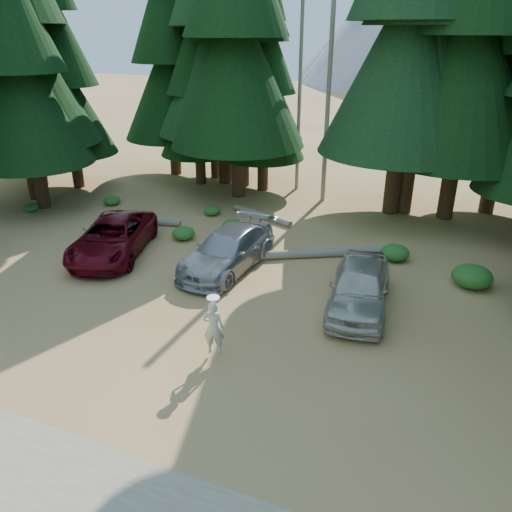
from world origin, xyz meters
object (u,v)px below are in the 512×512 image
(log_mid, at_px, (262,215))
(log_right, at_px, (316,253))
(silver_minivan_center, at_px, (228,250))
(red_pickup, at_px, (113,237))
(log_left, at_px, (138,221))
(frisbee_player, at_px, (214,327))
(silver_minivan_right, at_px, (360,287))

(log_mid, bearing_deg, log_right, -21.90)
(silver_minivan_center, xyz_separation_m, log_mid, (-0.86, 5.79, -0.60))
(red_pickup, xyz_separation_m, log_mid, (4.12, 6.41, -0.61))
(log_left, bearing_deg, log_right, -14.92)
(log_left, bearing_deg, frisbee_player, -56.76)
(log_left, relative_size, log_right, 0.76)
(silver_minivan_right, bearing_deg, log_left, 154.93)
(red_pickup, xyz_separation_m, log_right, (7.89, 2.91, -0.58))
(red_pickup, height_order, silver_minivan_center, red_pickup)
(silver_minivan_right, bearing_deg, log_mid, 125.74)
(frisbee_player, xyz_separation_m, log_left, (-8.28, 8.26, -0.84))
(silver_minivan_right, bearing_deg, log_right, 119.50)
(log_left, height_order, log_right, log_right)
(silver_minivan_right, bearing_deg, frisbee_player, -133.09)
(frisbee_player, distance_m, log_right, 7.85)
(red_pickup, xyz_separation_m, silver_minivan_center, (4.98, 0.61, -0.01))
(red_pickup, distance_m, silver_minivan_center, 5.01)
(silver_minivan_center, bearing_deg, red_pickup, -167.53)
(frisbee_player, height_order, log_mid, frisbee_player)
(silver_minivan_center, distance_m, silver_minivan_right, 5.51)
(log_mid, bearing_deg, log_left, -129.39)
(silver_minivan_right, xyz_separation_m, log_right, (-2.47, 3.43, -0.62))
(red_pickup, bearing_deg, log_right, 2.74)
(silver_minivan_center, xyz_separation_m, frisbee_player, (2.14, -5.48, 0.24))
(silver_minivan_right, height_order, log_left, silver_minivan_right)
(log_left, distance_m, log_right, 9.07)
(log_left, distance_m, log_mid, 6.08)
(silver_minivan_center, distance_m, log_right, 3.75)
(log_left, bearing_deg, silver_minivan_right, -30.59)
(silver_minivan_right, bearing_deg, silver_minivan_center, 161.80)
(log_mid, distance_m, log_right, 5.15)
(log_mid, xyz_separation_m, log_right, (3.77, -3.50, 0.03))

